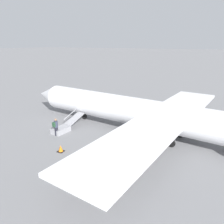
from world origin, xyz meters
TOP-DOWN VIEW (x-y plane):
  - ground_plane at (0.00, 0.00)m, footprint 600.00×600.00m
  - airplane_main at (-1.00, 0.11)m, footprint 32.42×24.69m
  - boarding_stairs at (8.10, 3.04)m, footprint 1.44×4.10m
  - passenger at (8.00, 4.27)m, footprint 0.36×0.55m
  - traffic_cone_near_stairs at (5.48, 6.62)m, footprint 0.51×0.51m

SIDE VIEW (x-z plane):
  - ground_plane at x=0.00m, z-range 0.00..0.00m
  - traffic_cone_near_stairs at x=5.48m, z-range -0.02..0.54m
  - boarding_stairs at x=8.10m, z-range -0.50..1.27m
  - passenger at x=8.00m, z-range 0.13..1.87m
  - airplane_main at x=-1.00m, z-range -1.45..5.77m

